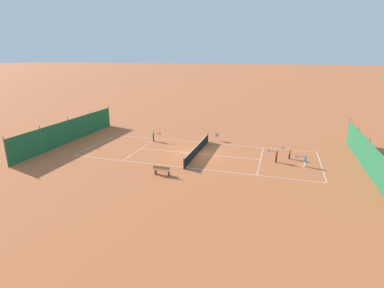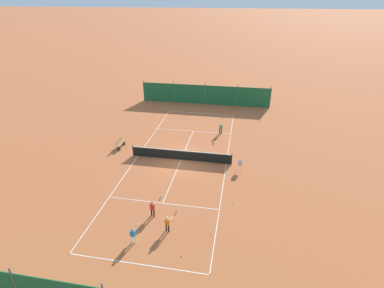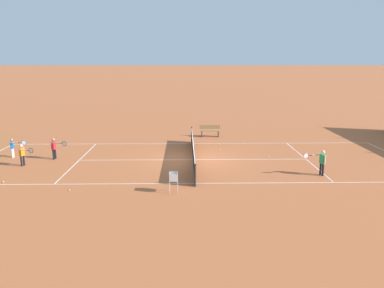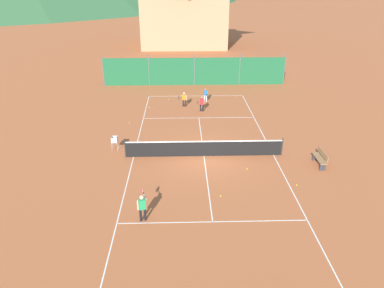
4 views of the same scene
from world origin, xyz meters
TOP-DOWN VIEW (x-y plane):
  - ground_plane at (0.00, 0.00)m, footprint 600.00×600.00m
  - court_line_markings at (0.00, 0.00)m, footprint 8.25×23.85m
  - tennis_net at (0.00, 0.00)m, footprint 9.18×0.08m
  - windscreen_fence_far at (-0.00, 15.50)m, footprint 17.28×0.08m
  - windscreen_fence_near at (-0.00, -15.50)m, footprint 17.28×0.08m
  - player_near_baseline at (-1.08, 9.03)m, footprint 0.65×0.92m
  - player_near_service at (-3.00, -6.16)m, footprint 0.41×1.08m
  - player_far_baseline at (0.73, 10.34)m, footprint 0.37×0.96m
  - player_far_service at (0.27, 7.81)m, footprint 0.60×0.97m
  - tennis_ball_alley_right at (-2.35, 10.91)m, footprint 0.07×0.07m
  - tennis_ball_by_net_left at (0.55, -4.40)m, footprint 0.07×0.07m
  - tennis_ball_near_corner at (-4.99, 5.44)m, footprint 0.07×0.07m
  - tennis_ball_far_corner at (2.25, -1.75)m, footprint 0.07×0.07m
  - tennis_ball_by_net_right at (-3.83, 8.82)m, footprint 0.07×0.07m
  - tennis_ball_mid_court at (4.47, -3.52)m, footprint 0.07×0.07m
  - ball_hopper at (-5.29, 0.94)m, footprint 0.36×0.36m
  - courtside_bench at (6.34, -1.36)m, footprint 0.36×1.50m

SIDE VIEW (x-z plane):
  - ground_plane at x=0.00m, z-range 0.00..0.00m
  - court_line_markings at x=0.00m, z-range 0.00..0.01m
  - tennis_ball_alley_right at x=-2.35m, z-range 0.00..0.07m
  - tennis_ball_by_net_left at x=0.55m, z-range 0.00..0.07m
  - tennis_ball_near_corner at x=-4.99m, z-range 0.00..0.07m
  - tennis_ball_far_corner at x=2.25m, z-range 0.00..0.07m
  - tennis_ball_by_net_right at x=-3.83m, z-range 0.00..0.07m
  - tennis_ball_mid_court at x=4.47m, z-range 0.00..0.07m
  - courtside_bench at x=6.34m, z-range 0.03..0.87m
  - tennis_net at x=0.00m, z-range -0.03..1.03m
  - player_far_baseline at x=0.73m, z-range 0.10..1.19m
  - ball_hopper at x=-5.29m, z-range 0.22..1.11m
  - player_near_baseline at x=-1.08m, z-range 0.10..1.27m
  - player_far_service at x=0.27m, z-range 0.10..1.31m
  - player_near_service at x=-3.00m, z-range 0.10..1.36m
  - windscreen_fence_far at x=0.00m, z-range -0.14..2.76m
  - windscreen_fence_near at x=0.00m, z-range -0.14..2.76m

